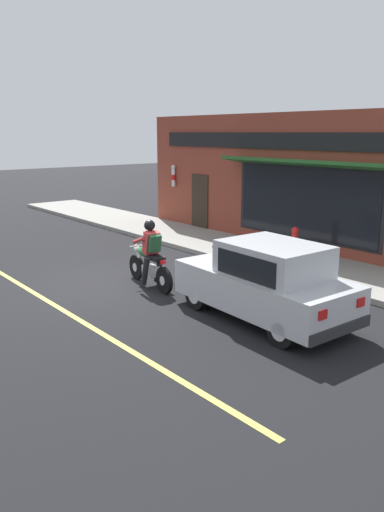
{
  "coord_description": "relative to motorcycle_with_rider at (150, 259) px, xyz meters",
  "views": [
    {
      "loc": [
        -5.99,
        -10.25,
        3.59
      ],
      "look_at": [
        0.83,
        -2.04,
        0.95
      ],
      "focal_mm": 35.0,
      "sensor_mm": 36.0,
      "label": 1
    }
  ],
  "objects": [
    {
      "name": "ground_plane",
      "position": [
        -0.59,
        0.76,
        -0.68
      ],
      "size": [
        80.0,
        80.0,
        0.0
      ],
      "primitive_type": "plane",
      "color": "black"
    },
    {
      "name": "sidewalk_curb",
      "position": [
        4.18,
        3.76,
        -0.61
      ],
      "size": [
        2.6,
        22.0,
        0.14
      ],
      "primitive_type": "cube",
      "color": "gray",
      "rests_on": "ground"
    },
    {
      "name": "storefront_building",
      "position": [
        5.71,
        1.22,
        1.43
      ],
      "size": [
        1.25,
        11.94,
        4.2
      ],
      "color": "brown",
      "rests_on": "ground"
    },
    {
      "name": "motorcycle_with_rider",
      "position": [
        0.0,
        0.0,
        0.0
      ],
      "size": [
        0.62,
        2.02,
        1.62
      ],
      "color": "black",
      "rests_on": "ground"
    },
    {
      "name": "car_hatchback",
      "position": [
        0.48,
        -3.24,
        0.09
      ],
      "size": [
        1.82,
        3.85,
        1.57
      ],
      "color": "black",
      "rests_on": "ground"
    },
    {
      "name": "fire_hydrant",
      "position": [
        4.47,
        -0.73,
        -0.11
      ],
      "size": [
        0.36,
        0.24,
        0.88
      ],
      "color": "red",
      "rests_on": "sidewalk_curb"
    }
  ]
}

